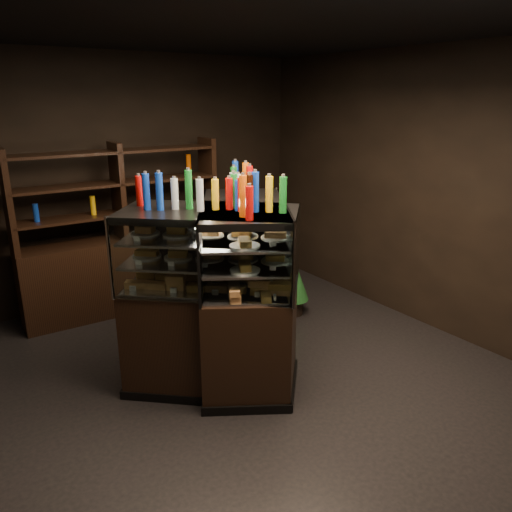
{
  "coord_description": "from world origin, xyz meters",
  "views": [
    {
      "loc": [
        -2.07,
        -3.49,
        2.5
      ],
      "look_at": [
        0.17,
        -0.26,
        1.23
      ],
      "focal_mm": 35.0,
      "sensor_mm": 36.0,
      "label": 1
    }
  ],
  "objects": [
    {
      "name": "display_case",
      "position": [
        0.06,
        0.02,
        0.54
      ],
      "size": [
        1.87,
        1.66,
        1.62
      ],
      "rotation": [
        0.0,
        0.0,
        0.14
      ],
      "color": "black",
      "rests_on": "ground"
    },
    {
      "name": "ground",
      "position": [
        0.0,
        0.0,
        0.0
      ],
      "size": [
        5.0,
        5.0,
        0.0
      ],
      "primitive_type": "plane",
      "color": "black",
      "rests_on": "ground"
    },
    {
      "name": "back_shelving",
      "position": [
        -0.16,
        2.05,
        0.61
      ],
      "size": [
        2.37,
        0.49,
        2.0
      ],
      "rotation": [
        0.0,
        0.0,
        -0.03
      ],
      "color": "black",
      "rests_on": "ground"
    },
    {
      "name": "room_shell",
      "position": [
        0.0,
        0.0,
        1.94
      ],
      "size": [
        5.02,
        5.02,
        3.01
      ],
      "color": "black",
      "rests_on": "ground"
    },
    {
      "name": "food_display",
      "position": [
        0.06,
        0.01,
        1.21
      ],
      "size": [
        1.37,
        1.23,
        0.49
      ],
      "color": "#C08B44",
      "rests_on": "display_case"
    },
    {
      "name": "potted_conifer",
      "position": [
        1.41,
        0.78,
        0.46
      ],
      "size": [
        0.38,
        0.38,
        0.81
      ],
      "rotation": [
        0.0,
        0.0,
        -0.17
      ],
      "color": "black",
      "rests_on": "ground"
    },
    {
      "name": "bottles_top",
      "position": [
        0.06,
        0.02,
        1.75
      ],
      "size": [
        1.19,
        1.09,
        0.3
      ],
      "color": "silver",
      "rests_on": "display_case"
    }
  ]
}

